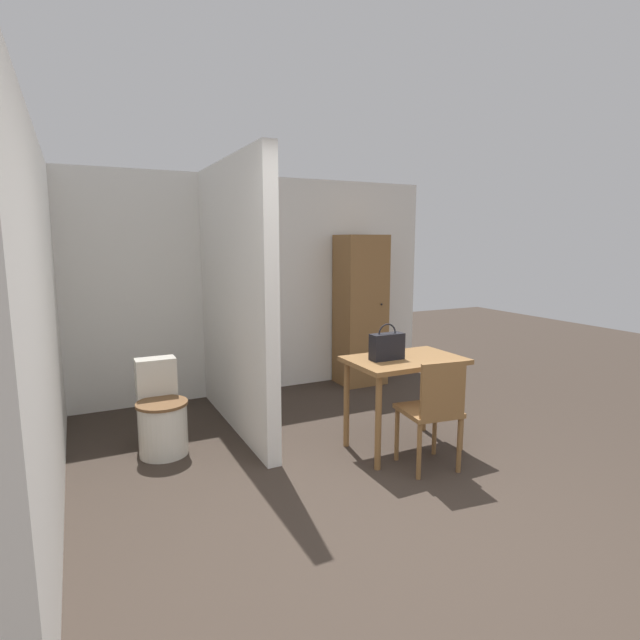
# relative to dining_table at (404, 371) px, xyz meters

# --- Properties ---
(ground_plane) EXTENTS (16.00, 16.00, 0.00)m
(ground_plane) POSITION_rel_dining_table_xyz_m (-0.72, -1.24, -0.68)
(ground_plane) COLOR #382D26
(wall_back) EXTENTS (4.81, 0.12, 2.50)m
(wall_back) POSITION_rel_dining_table_xyz_m (-0.72, 2.22, 0.57)
(wall_back) COLOR white
(wall_back) RESTS_ON ground_plane
(wall_left) EXTENTS (0.12, 4.40, 2.50)m
(wall_left) POSITION_rel_dining_table_xyz_m (-2.68, 0.46, 0.57)
(wall_left) COLOR white
(wall_left) RESTS_ON ground_plane
(partition_wall) EXTENTS (0.12, 2.03, 2.50)m
(partition_wall) POSITION_rel_dining_table_xyz_m (-1.13, 1.15, 0.57)
(partition_wall) COLOR white
(partition_wall) RESTS_ON ground_plane
(dining_table) EXTENTS (0.96, 0.62, 0.80)m
(dining_table) POSITION_rel_dining_table_xyz_m (0.00, 0.00, 0.00)
(dining_table) COLOR brown
(dining_table) RESTS_ON ground_plane
(wooden_chair) EXTENTS (0.46, 0.46, 0.89)m
(wooden_chair) POSITION_rel_dining_table_xyz_m (-0.04, -0.44, -0.19)
(wooden_chair) COLOR brown
(wooden_chair) RESTS_ON ground_plane
(toilet) EXTENTS (0.42, 0.57, 0.77)m
(toilet) POSITION_rel_dining_table_xyz_m (-1.88, 0.84, -0.37)
(toilet) COLOR silver
(toilet) RESTS_ON ground_plane
(handbag) EXTENTS (0.29, 0.11, 0.30)m
(handbag) POSITION_rel_dining_table_xyz_m (-0.17, 0.02, 0.23)
(handbag) COLOR black
(handbag) RESTS_ON dining_table
(wooden_cabinet) EXTENTS (0.55, 0.48, 1.84)m
(wooden_cabinet) POSITION_rel_dining_table_xyz_m (0.70, 1.91, 0.24)
(wooden_cabinet) COLOR brown
(wooden_cabinet) RESTS_ON ground_plane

